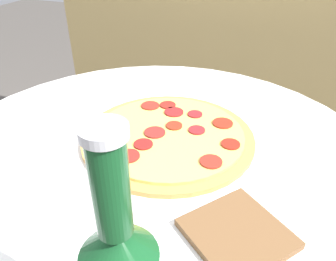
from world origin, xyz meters
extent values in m
cylinder|color=white|center=(0.00, 0.00, 0.34)|extent=(0.09, 0.09, 0.64)
cylinder|color=white|center=(0.00, 0.00, 0.67)|extent=(0.91, 0.91, 0.02)
cube|color=tan|center=(0.00, 0.88, 0.77)|extent=(1.65, 0.04, 1.54)
cylinder|color=#C68E47|center=(0.01, 0.05, 0.69)|extent=(0.35, 0.35, 0.01)
cylinder|color=#EACC60|center=(0.01, 0.05, 0.70)|extent=(0.31, 0.31, 0.01)
cylinder|color=maroon|center=(-0.01, 0.13, 0.70)|extent=(0.04, 0.04, 0.00)
cylinder|color=maroon|center=(-0.03, 0.16, 0.70)|extent=(0.04, 0.04, 0.00)
cylinder|color=maroon|center=(0.01, 0.08, 0.70)|extent=(0.03, 0.03, 0.00)
cylinder|color=maroon|center=(-0.03, -0.05, 0.70)|extent=(0.04, 0.04, 0.00)
cylinder|color=maroon|center=(0.06, 0.08, 0.70)|extent=(0.03, 0.03, 0.00)
cylinder|color=maroon|center=(0.14, 0.05, 0.70)|extent=(0.04, 0.04, 0.00)
cylinder|color=maroon|center=(0.04, 0.14, 0.70)|extent=(0.03, 0.03, 0.00)
cylinder|color=maroon|center=(0.12, -0.01, 0.70)|extent=(0.04, 0.04, 0.00)
cylinder|color=maroon|center=(-0.02, -0.01, 0.70)|extent=(0.04, 0.04, 0.00)
cylinder|color=maroon|center=(-0.07, 0.14, 0.70)|extent=(0.04, 0.04, 0.00)
cylinder|color=maroon|center=(-0.10, 0.04, 0.70)|extent=(0.04, 0.04, 0.00)
cylinder|color=maroon|center=(-0.01, 0.04, 0.70)|extent=(0.04, 0.04, 0.00)
cylinder|color=maroon|center=(0.11, 0.12, 0.70)|extent=(0.04, 0.04, 0.00)
cylinder|color=maroon|center=(-0.08, -0.03, 0.70)|extent=(0.04, 0.04, 0.00)
cone|color=#144C23|center=(0.11, -0.33, 0.85)|extent=(0.07, 0.07, 0.03)
cylinder|color=#144C23|center=(0.11, -0.33, 0.91)|extent=(0.03, 0.03, 0.09)
cylinder|color=silver|center=(0.11, -0.33, 0.95)|extent=(0.03, 0.03, 0.01)
cube|color=brown|center=(0.19, -0.15, 0.69)|extent=(0.18, 0.18, 0.01)
camera|label=1|loc=(0.21, -0.48, 1.06)|focal=35.00mm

